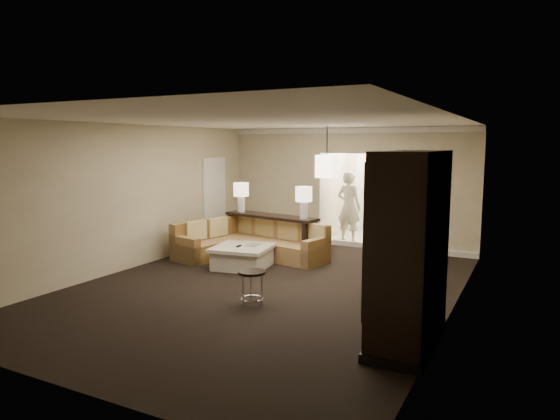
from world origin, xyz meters
The scene contains 19 objects.
ground centered at (0.00, 0.00, 0.00)m, with size 8.00×8.00×0.00m, color black.
wall_back centered at (0.00, 4.00, 1.40)m, with size 6.00×0.04×2.80m, color beige.
wall_front centered at (0.00, -4.00, 1.40)m, with size 6.00×0.04×2.80m, color beige.
wall_left centered at (-3.00, 0.00, 1.40)m, with size 0.04×8.00×2.80m, color beige.
wall_right centered at (3.00, 0.00, 1.40)m, with size 0.04×8.00×2.80m, color beige.
ceiling centered at (0.00, 0.00, 2.80)m, with size 6.00×8.00×0.02m, color white.
crown_molding centered at (0.00, 3.95, 2.73)m, with size 6.00×0.10×0.12m, color silver.
baseboard centered at (0.00, 3.95, 0.06)m, with size 6.00×0.10×0.12m, color silver.
side_door centered at (-2.97, 2.80, 1.05)m, with size 0.05×0.90×2.10m, color white.
foyer centered at (0.00, 5.34, 1.30)m, with size 1.44×2.02×2.80m.
sectional_sofa centered at (-1.43, 1.86, 0.32)m, with size 3.05×2.26×0.80m.
coffee_table centered at (-1.07, 1.00, 0.22)m, with size 1.22×1.22×0.45m.
console_table centered at (-1.16, 2.34, 0.52)m, with size 2.32×0.91×0.87m.
armoire centered at (2.69, -1.32, 1.12)m, with size 0.70×1.63×2.34m.
drink_table centered at (0.26, -0.90, 0.37)m, with size 0.42×0.42×0.52m.
table_lamp_left centered at (-2.02, 2.49, 1.32)m, with size 0.35×0.35×0.67m.
table_lamp_right centered at (-0.30, 2.18, 1.32)m, with size 0.35×0.35×0.67m.
pendant_light centered at (0.00, 2.70, 1.95)m, with size 0.38×0.38×1.09m.
person centered at (-0.09, 4.41, 0.98)m, with size 0.71×0.47×1.96m, color beige.
Camera 1 is at (3.99, -7.19, 2.42)m, focal length 32.00 mm.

